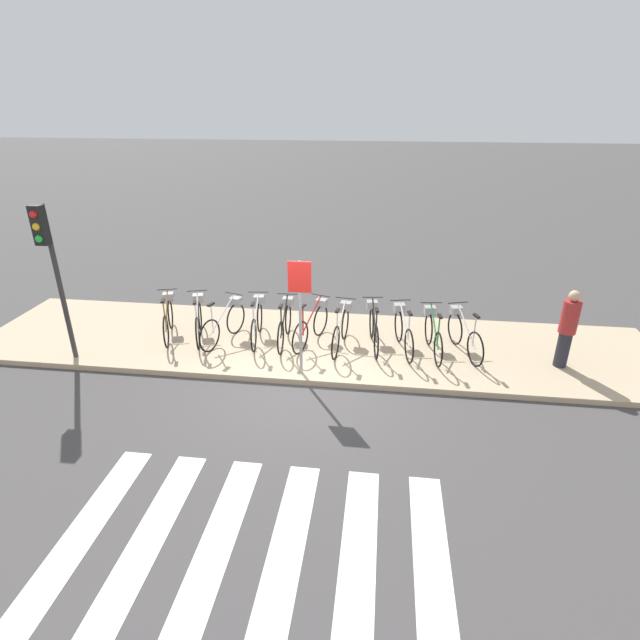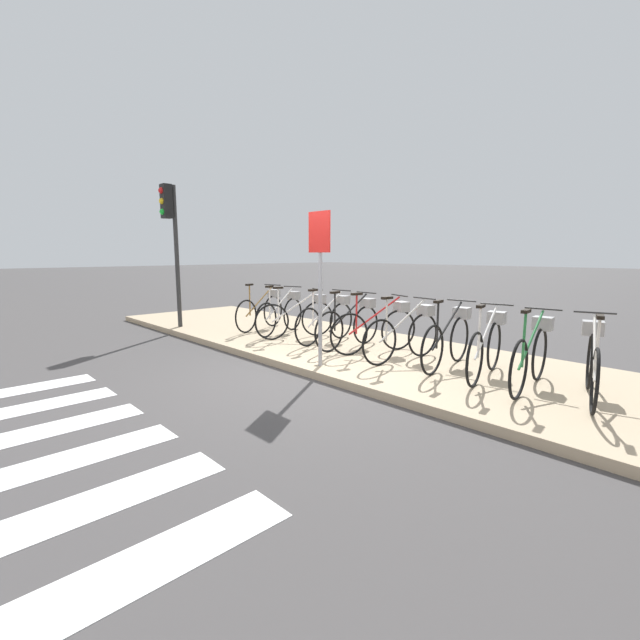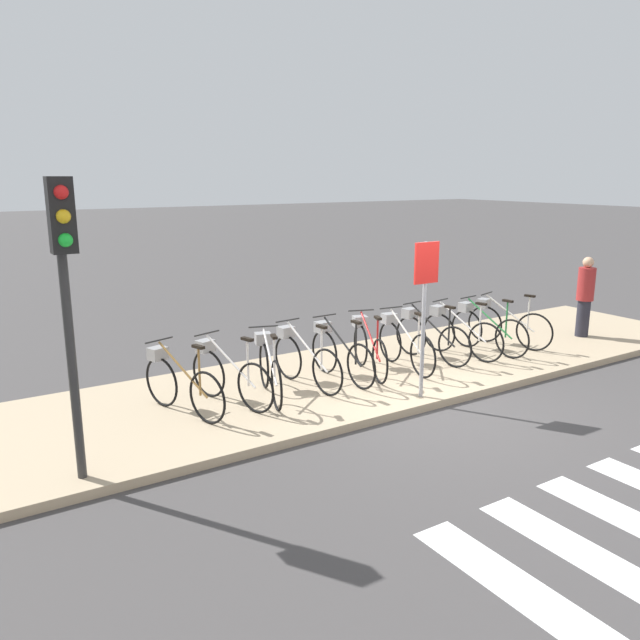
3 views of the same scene
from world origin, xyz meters
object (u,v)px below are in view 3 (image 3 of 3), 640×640
Objects in this scene: parked_bicycle_6 at (403,342)px; parked_bicycle_8 at (458,331)px; sign_post at (425,293)px; parked_bicycle_3 at (303,357)px; parked_bicycle_5 at (368,346)px; parked_bicycle_10 at (505,323)px; traffic_light at (65,268)px; pedestrian at (585,295)px; parked_bicycle_4 at (339,352)px; parked_bicycle_0 at (179,382)px; parked_bicycle_1 at (227,373)px; parked_bicycle_9 at (485,328)px; parked_bicycle_2 at (269,367)px; parked_bicycle_7 at (428,335)px.

parked_bicycle_6 and parked_bicycle_8 have the same top height.
parked_bicycle_3 is at bearing 131.48° from sign_post.
parked_bicycle_5 is 3.28m from parked_bicycle_10.
traffic_light reaches higher than parked_bicycle_3.
traffic_light is at bearing -174.22° from pedestrian.
parked_bicycle_4 is at bearing 176.19° from pedestrian.
parked_bicycle_0 is at bearing 40.58° from traffic_light.
traffic_light is at bearing -168.83° from parked_bicycle_8.
parked_bicycle_8 is at bearing -0.04° from parked_bicycle_1.
sign_post is (1.24, -1.40, 1.13)m from parked_bicycle_3.
parked_bicycle_0 is 3.34m from parked_bicycle_5.
parked_bicycle_1 is at bearing -178.72° from parked_bicycle_4.
parked_bicycle_1 is 3.11m from sign_post.
parked_bicycle_1 is 5.25m from parked_bicycle_9.
traffic_light is at bearing -158.39° from parked_bicycle_3.
parked_bicycle_4 is 1.04× the size of parked_bicycle_10.
parked_bicycle_0 is at bearing 177.23° from parked_bicycle_2.
parked_bicycle_1 is at bearing 179.21° from parked_bicycle_6.
parked_bicycle_2 is 7.21m from pedestrian.
parked_bicycle_8 is 0.99× the size of parked_bicycle_9.
parked_bicycle_5 is at bearing 88.63° from sign_post.
parked_bicycle_1 is 0.96× the size of parked_bicycle_4.
parked_bicycle_9 is at bearing -3.26° from parked_bicycle_5.
parked_bicycle_7 is at bearing 1.11° from parked_bicycle_0.
parked_bicycle_10 is 2.02m from pedestrian.
parked_bicycle_8 is at bearing 0.03° from parked_bicycle_0.
sign_post is (-3.32, -1.34, 1.13)m from parked_bicycle_10.
parked_bicycle_10 is (3.90, -0.03, 0.00)m from parked_bicycle_4.
parked_bicycle_1 is 1.00× the size of parked_bicycle_10.
parked_bicycle_2 is at bearing -2.77° from parked_bicycle_0.
traffic_light reaches higher than parked_bicycle_7.
parked_bicycle_6 is at bearing -3.71° from parked_bicycle_3.
parked_bicycle_5 is at bearing 169.67° from parked_bicycle_6.
parked_bicycle_10 is 1.02× the size of pedestrian.
parked_bicycle_0 and parked_bicycle_9 have the same top height.
parked_bicycle_1 and parked_bicycle_6 have the same top height.
parked_bicycle_4 is (2.00, 0.04, 0.00)m from parked_bicycle_1.
parked_bicycle_6 is at bearing 13.35° from traffic_light.
sign_post reaches higher than pedestrian.
parked_bicycle_6 is (2.63, 0.03, 0.00)m from parked_bicycle_2.
parked_bicycle_8 is at bearing -2.25° from parked_bicycle_5.
parked_bicycle_3 and parked_bicycle_5 have the same top height.
parked_bicycle_8 is at bearing -1.06° from parked_bicycle_4.
parked_bicycle_5 and parked_bicycle_9 have the same top height.
parked_bicycle_1 is at bearing -178.77° from parked_bicycle_7.
parked_bicycle_7 is at bearing 178.03° from parked_bicycle_10.
parked_bicycle_0 and parked_bicycle_6 have the same top height.
pedestrian reaches higher than parked_bicycle_6.
parked_bicycle_6 is 2.62m from parked_bicycle_10.
parked_bicycle_10 is (5.25, 0.09, 0.00)m from parked_bicycle_2.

